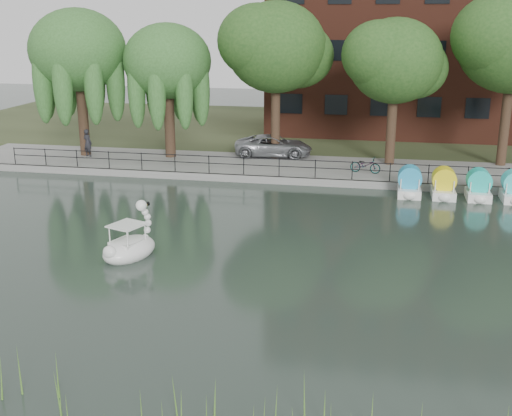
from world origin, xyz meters
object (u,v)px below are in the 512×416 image
(bicycle, at_px, (365,164))
(pedestrian, at_px, (87,141))
(swan_boat, at_px, (130,245))
(minivan, at_px, (273,144))

(bicycle, distance_m, pedestrian, 17.33)
(bicycle, bearing_deg, pedestrian, 96.76)
(pedestrian, xyz_separation_m, swan_boat, (8.77, -15.11, -0.94))
(bicycle, relative_size, pedestrian, 0.87)
(bicycle, xyz_separation_m, pedestrian, (-17.28, 1.16, 0.49))
(minivan, relative_size, pedestrian, 2.79)
(bicycle, xyz_separation_m, swan_boat, (-8.51, -13.95, -0.45))
(pedestrian, bearing_deg, swan_boat, 142.14)
(minivan, height_order, swan_boat, swan_boat)
(pedestrian, bearing_deg, minivan, -146.97)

